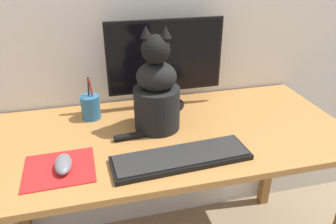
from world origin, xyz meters
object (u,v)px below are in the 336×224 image
cat (156,93)px  monitor (165,61)px  keyboard (181,158)px  pen_cup (91,107)px  computer_mouse_left (63,164)px

cat → monitor: bearing=82.6°
keyboard → cat: cat is taller
monitor → pen_cup: monitor is taller
computer_mouse_left → pen_cup: pen_cup is taller
monitor → pen_cup: size_ratio=2.77×
keyboard → computer_mouse_left: bearing=170.0°
monitor → keyboard: monitor is taller
keyboard → pen_cup: size_ratio=2.66×
computer_mouse_left → cat: cat is taller
keyboard → pen_cup: pen_cup is taller
cat → pen_cup: size_ratio=2.26×
computer_mouse_left → pen_cup: 0.36m
cat → pen_cup: bearing=165.8°
keyboard → computer_mouse_left: 0.39m
computer_mouse_left → pen_cup: bearing=73.3°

